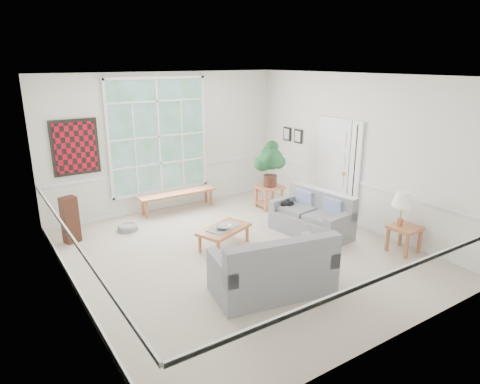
# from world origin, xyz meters

# --- Properties ---
(floor) EXTENTS (5.50, 6.00, 0.01)m
(floor) POSITION_xyz_m (0.00, 0.00, -0.01)
(floor) COLOR #B4A594
(floor) RESTS_ON ground
(ceiling) EXTENTS (5.50, 6.00, 0.02)m
(ceiling) POSITION_xyz_m (0.00, 0.00, 3.00)
(ceiling) COLOR white
(ceiling) RESTS_ON ground
(wall_back) EXTENTS (5.50, 0.02, 3.00)m
(wall_back) POSITION_xyz_m (0.00, 3.00, 1.50)
(wall_back) COLOR silver
(wall_back) RESTS_ON ground
(wall_front) EXTENTS (5.50, 0.02, 3.00)m
(wall_front) POSITION_xyz_m (0.00, -3.00, 1.50)
(wall_front) COLOR silver
(wall_front) RESTS_ON ground
(wall_left) EXTENTS (0.02, 6.00, 3.00)m
(wall_left) POSITION_xyz_m (-2.75, 0.00, 1.50)
(wall_left) COLOR silver
(wall_left) RESTS_ON ground
(wall_right) EXTENTS (0.02, 6.00, 3.00)m
(wall_right) POSITION_xyz_m (2.75, 0.00, 1.50)
(wall_right) COLOR silver
(wall_right) RESTS_ON ground
(window_back) EXTENTS (2.30, 0.08, 2.40)m
(window_back) POSITION_xyz_m (-0.20, 2.96, 1.65)
(window_back) COLOR white
(window_back) RESTS_ON wall_back
(entry_door) EXTENTS (0.08, 0.90, 2.10)m
(entry_door) POSITION_xyz_m (2.71, 0.60, 1.05)
(entry_door) COLOR white
(entry_door) RESTS_ON floor
(door_sidelight) EXTENTS (0.08, 0.26, 1.90)m
(door_sidelight) POSITION_xyz_m (2.71, -0.03, 1.15)
(door_sidelight) COLOR white
(door_sidelight) RESTS_ON wall_right
(wall_art) EXTENTS (0.90, 0.06, 1.10)m
(wall_art) POSITION_xyz_m (-1.95, 2.95, 1.60)
(wall_art) COLOR #590913
(wall_art) RESTS_ON wall_back
(wall_frame_near) EXTENTS (0.04, 0.26, 0.32)m
(wall_frame_near) POSITION_xyz_m (2.71, 1.75, 1.55)
(wall_frame_near) COLOR black
(wall_frame_near) RESTS_ON wall_right
(wall_frame_far) EXTENTS (0.04, 0.26, 0.32)m
(wall_frame_far) POSITION_xyz_m (2.71, 2.15, 1.55)
(wall_frame_far) COLOR black
(wall_frame_far) RESTS_ON wall_right
(loveseat_right) EXTENTS (0.99, 1.63, 0.83)m
(loveseat_right) POSITION_xyz_m (1.59, -0.01, 0.42)
(loveseat_right) COLOR gray
(loveseat_right) RESTS_ON floor
(loveseat_front) EXTENTS (1.84, 1.20, 0.92)m
(loveseat_front) POSITION_xyz_m (-0.34, -1.31, 0.46)
(loveseat_front) COLOR gray
(loveseat_front) RESTS_ON floor
(coffee_table) EXTENTS (1.11, 0.86, 0.37)m
(coffee_table) POSITION_xyz_m (-0.12, 0.39, 0.18)
(coffee_table) COLOR #AB603B
(coffee_table) RESTS_ON floor
(pewter_bowl) EXTENTS (0.47, 0.47, 0.08)m
(pewter_bowl) POSITION_xyz_m (-0.16, 0.36, 0.41)
(pewter_bowl) COLOR #A3A3A8
(pewter_bowl) RESTS_ON coffee_table
(window_bench) EXTENTS (1.76, 0.36, 0.41)m
(window_bench) POSITION_xyz_m (0.04, 2.65, 0.20)
(window_bench) COLOR #AB603B
(window_bench) RESTS_ON floor
(end_table) EXTENTS (0.59, 0.59, 0.53)m
(end_table) POSITION_xyz_m (1.84, 1.65, 0.27)
(end_table) COLOR #AB603B
(end_table) RESTS_ON floor
(houseplant) EXTENTS (0.81, 0.81, 1.02)m
(houseplant) POSITION_xyz_m (1.82, 1.60, 1.04)
(houseplant) COLOR #1B4825
(houseplant) RESTS_ON end_table
(side_table) EXTENTS (0.49, 0.49, 0.48)m
(side_table) POSITION_xyz_m (2.40, -1.51, 0.24)
(side_table) COLOR #AB603B
(side_table) RESTS_ON floor
(table_lamp) EXTENTS (0.36, 0.36, 0.60)m
(table_lamp) POSITION_xyz_m (2.36, -1.43, 0.78)
(table_lamp) COLOR white
(table_lamp) RESTS_ON side_table
(pet_bed) EXTENTS (0.52, 0.52, 0.12)m
(pet_bed) POSITION_xyz_m (-1.31, 2.11, 0.06)
(pet_bed) COLOR gray
(pet_bed) RESTS_ON floor
(floor_speaker) EXTENTS (0.32, 0.28, 0.87)m
(floor_speaker) POSITION_xyz_m (-2.36, 2.13, 0.44)
(floor_speaker) COLOR #3A1C13
(floor_speaker) RESTS_ON floor
(cat) EXTENTS (0.34, 0.27, 0.15)m
(cat) POSITION_xyz_m (1.43, 0.51, 0.50)
(cat) COLOR black
(cat) RESTS_ON loveseat_right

